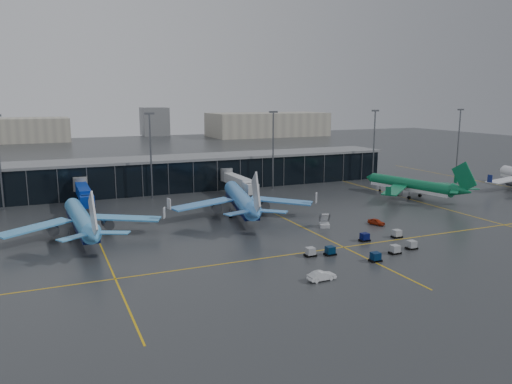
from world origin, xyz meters
name	(u,v)px	position (x,y,z in m)	size (l,w,h in m)	color
ground	(268,234)	(0.00, 0.00, 0.00)	(600.00, 600.00, 0.00)	#282B2D
terminal_pier	(189,172)	(0.00, 62.00, 5.42)	(142.00, 17.00, 10.70)	black
jet_bridges	(84,192)	(-35.00, 42.99, 4.55)	(94.00, 27.50, 7.20)	#595B60
flood_masts	(215,150)	(5.00, 50.00, 13.81)	(203.00, 0.50, 25.50)	#595B60
distant_hangars	(177,126)	(49.94, 270.08, 8.79)	(260.00, 71.00, 22.00)	#B2AD99
taxi_lines	(286,219)	(10.00, 10.61, 0.01)	(220.00, 120.00, 0.02)	gold
airliner_arkefly	(80,209)	(-37.90, 14.36, 6.22)	(35.52, 40.46, 12.43)	#449DE0
airliner_klm_near	(241,190)	(1.24, 19.06, 6.70)	(38.28, 43.59, 13.40)	#428CDA
airliner_aer_lingus	(410,178)	(57.24, 21.02, 5.95)	(34.00, 38.72, 11.90)	#0C693F
baggage_carts	(370,246)	(13.66, -18.74, 0.76)	(25.81, 13.33, 1.70)	black
mobile_airstair	(325,224)	(14.90, 0.52, 0.77)	(3.32, 3.82, 3.45)	silver
service_van_red	(376,222)	(27.25, -2.71, 0.71)	(1.69, 4.19, 1.43)	#9F260C
service_van_white	(322,276)	(-3.75, -29.34, 0.81)	(1.71, 4.89, 1.61)	silver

